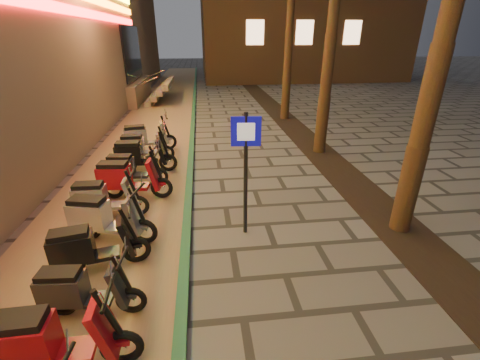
{
  "coord_description": "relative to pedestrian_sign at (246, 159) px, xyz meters",
  "views": [
    {
      "loc": [
        -0.46,
        -3.37,
        3.75
      ],
      "look_at": [
        0.21,
        2.25,
        1.2
      ],
      "focal_mm": 24.0,
      "sensor_mm": 36.0,
      "label": 1
    }
  ],
  "objects": [
    {
      "name": "scooter_6",
      "position": [
        -2.8,
        -0.88,
        -1.14
      ],
      "size": [
        1.6,
        0.73,
        1.13
      ],
      "rotation": [
        0.0,
        0.0,
        0.21
      ],
      "color": "black",
      "rests_on": "ground"
    },
    {
      "name": "scooter_9",
      "position": [
        -2.72,
        1.87,
        -1.08
      ],
      "size": [
        1.79,
        0.65,
        1.26
      ],
      "rotation": [
        0.0,
        0.0,
        -0.09
      ],
      "color": "black",
      "rests_on": "ground"
    },
    {
      "name": "scooter_10",
      "position": [
        -2.78,
        2.68,
        -1.14
      ],
      "size": [
        1.6,
        0.58,
        1.12
      ],
      "rotation": [
        0.0,
        0.0,
        -0.09
      ],
      "color": "black",
      "rests_on": "ground"
    },
    {
      "name": "scooter_8",
      "position": [
        -3.07,
        0.97,
        -1.15
      ],
      "size": [
        1.58,
        0.55,
        1.12
      ],
      "rotation": [
        0.0,
        0.0,
        -0.0
      ],
      "color": "black",
      "rests_on": "ground"
    },
    {
      "name": "scooter_7",
      "position": [
        -2.8,
        0.04,
        -1.1
      ],
      "size": [
        1.72,
        0.82,
        1.21
      ],
      "rotation": [
        0.0,
        0.0,
        -0.24
      ],
      "color": "black",
      "rests_on": "ground"
    },
    {
      "name": "scooter_4",
      "position": [
        -2.7,
        -2.76,
        -1.11
      ],
      "size": [
        1.7,
        0.6,
        1.2
      ],
      "rotation": [
        0.0,
        0.0,
        0.03
      ],
      "color": "black",
      "rests_on": "ground"
    },
    {
      "name": "scooter_5",
      "position": [
        -2.63,
        -1.87,
        -1.18
      ],
      "size": [
        1.47,
        0.52,
        1.04
      ],
      "rotation": [
        0.0,
        0.0,
        -0.07
      ],
      "color": "black",
      "rests_on": "ground"
    },
    {
      "name": "parking_strip",
      "position": [
        -2.92,
        7.75,
        -1.63
      ],
      "size": [
        3.4,
        60.0,
        0.01
      ],
      "primitive_type": "cube",
      "color": "#8C7251",
      "rests_on": "ground"
    },
    {
      "name": "pedestrian_sign",
      "position": [
        0.0,
        0.0,
        0.0
      ],
      "size": [
        0.55,
        0.11,
        2.52
      ],
      "rotation": [
        0.0,
        0.0,
        -0.08
      ],
      "color": "black",
      "rests_on": "ground"
    },
    {
      "name": "planting_strip",
      "position": [
        3.28,
        2.75,
        -1.62
      ],
      "size": [
        1.2,
        40.0,
        0.02
      ],
      "primitive_type": "cube",
      "color": "black",
      "rests_on": "ground"
    },
    {
      "name": "scooter_11",
      "position": [
        -2.7,
        3.58,
        -1.09
      ],
      "size": [
        1.76,
        0.62,
        1.24
      ],
      "rotation": [
        0.0,
        0.0,
        -0.01
      ],
      "color": "black",
      "rests_on": "ground"
    },
    {
      "name": "ground",
      "position": [
        -0.32,
        -2.25,
        -1.63
      ],
      "size": [
        120.0,
        120.0,
        0.0
      ],
      "primitive_type": "plane",
      "color": "#474442",
      "rests_on": "ground"
    },
    {
      "name": "green_curb",
      "position": [
        -1.22,
        7.75,
        -1.58
      ],
      "size": [
        0.18,
        60.0,
        0.1
      ],
      "primitive_type": "cube",
      "color": "#215937",
      "rests_on": "ground"
    },
    {
      "name": "scooter_13",
      "position": [
        -2.82,
        5.47,
        -1.09
      ],
      "size": [
        1.77,
        0.79,
        1.25
      ],
      "rotation": [
        0.0,
        0.0,
        0.19
      ],
      "color": "black",
      "rests_on": "ground"
    },
    {
      "name": "scooter_12",
      "position": [
        -2.78,
        4.49,
        -1.12
      ],
      "size": [
        1.65,
        0.58,
        1.17
      ],
      "rotation": [
        0.0,
        0.0,
        0.02
      ],
      "color": "black",
      "rests_on": "ground"
    }
  ]
}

